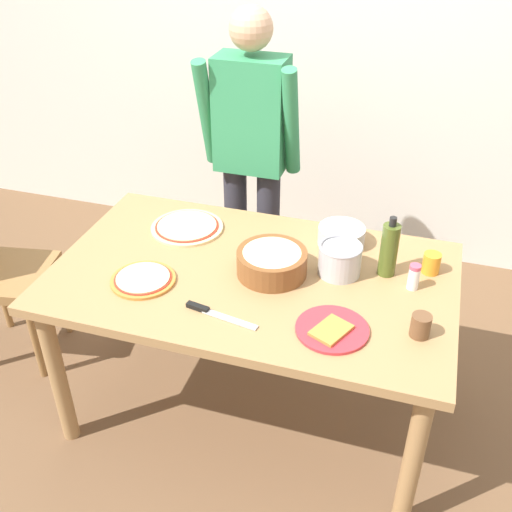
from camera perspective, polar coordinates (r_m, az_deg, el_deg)
name	(u,v)px	position (r m, az deg, el deg)	size (l,w,h in m)	color
ground	(253,405)	(2.91, -0.30, -13.97)	(8.00, 8.00, 0.00)	brown
wall_back	(338,39)	(3.63, 7.74, 19.72)	(5.60, 0.10, 2.60)	silver
dining_table	(252,291)	(2.46, -0.35, -3.36)	(1.60, 0.96, 0.76)	#A37A4C
person_cook	(251,151)	(3.01, -0.45, 9.92)	(0.49, 0.25, 1.62)	#2D2D38
pizza_raw_on_board	(187,227)	(2.71, -6.55, 2.75)	(0.32, 0.32, 0.02)	beige
pizza_cooked_on_tray	(143,279)	(2.40, -10.65, -2.17)	(0.26, 0.26, 0.02)	#C67A33
plate_with_slice	(332,329)	(2.14, 7.21, -6.91)	(0.26, 0.26, 0.02)	red
popcorn_bowl	(272,260)	(2.37, 1.52, -0.42)	(0.28, 0.28, 0.11)	brown
mixing_bowl_steel	(341,236)	(2.59, 8.09, 1.92)	(0.20, 0.20, 0.08)	#B7B7BC
olive_oil_bottle	(389,249)	(2.40, 12.49, 0.62)	(0.07, 0.07, 0.26)	#47561E
steel_pot	(340,259)	(2.39, 7.95, -0.29)	(0.17, 0.17, 0.13)	#B7B7BC
cup_orange	(431,263)	(2.49, 16.28, -0.66)	(0.07, 0.07, 0.09)	orange
cup_small_brown	(421,326)	(2.16, 15.33, -6.38)	(0.07, 0.07, 0.09)	brown
salt_shaker	(414,277)	(2.37, 14.73, -1.92)	(0.04, 0.04, 0.11)	white
chef_knife	(213,313)	(2.20, -4.14, -5.38)	(0.29, 0.08, 0.02)	silver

